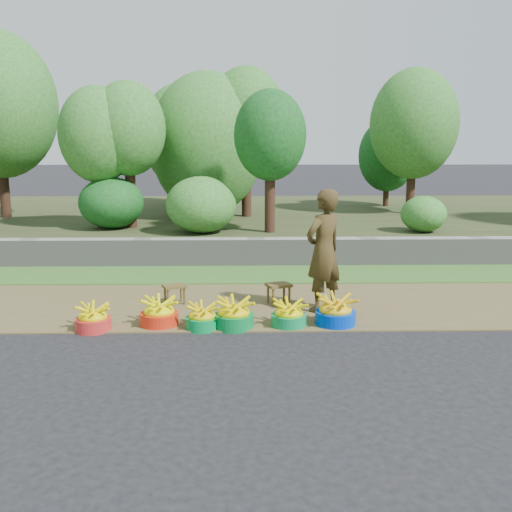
{
  "coord_description": "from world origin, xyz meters",
  "views": [
    {
      "loc": [
        -0.23,
        -6.98,
        2.39
      ],
      "look_at": [
        -0.05,
        1.3,
        0.75
      ],
      "focal_mm": 40.0,
      "sensor_mm": 36.0,
      "label": 1
    }
  ],
  "objects_px": {
    "stool_left": "(175,289)",
    "vendor_woman": "(324,251)",
    "stool_right": "(279,288)",
    "basin_c": "(202,318)",
    "basin_e": "(289,315)",
    "basin_b": "(159,314)",
    "basin_a": "(93,319)",
    "basin_f": "(335,312)",
    "basin_d": "(234,315)"
  },
  "relations": [
    {
      "from": "basin_b",
      "to": "basin_f",
      "type": "bearing_deg",
      "value": -0.6
    },
    {
      "from": "basin_d",
      "to": "stool_right",
      "type": "xyz_separation_m",
      "value": [
        0.65,
        1.07,
        0.09
      ]
    },
    {
      "from": "stool_left",
      "to": "vendor_woman",
      "type": "height_order",
      "value": "vendor_woman"
    },
    {
      "from": "basin_e",
      "to": "vendor_woman",
      "type": "distance_m",
      "value": 1.14
    },
    {
      "from": "basin_c",
      "to": "basin_e",
      "type": "bearing_deg",
      "value": 3.21
    },
    {
      "from": "basin_b",
      "to": "basin_f",
      "type": "height_order",
      "value": "basin_f"
    },
    {
      "from": "basin_f",
      "to": "vendor_woman",
      "type": "xyz_separation_m",
      "value": [
        -0.09,
        0.63,
        0.72
      ]
    },
    {
      "from": "basin_a",
      "to": "basin_f",
      "type": "bearing_deg",
      "value": 2.62
    },
    {
      "from": "basin_a",
      "to": "stool_left",
      "type": "bearing_deg",
      "value": 51.86
    },
    {
      "from": "basin_e",
      "to": "stool_left",
      "type": "relative_size",
      "value": 1.18
    },
    {
      "from": "basin_a",
      "to": "basin_e",
      "type": "xyz_separation_m",
      "value": [
        2.55,
        0.1,
        0.0
      ]
    },
    {
      "from": "basin_c",
      "to": "basin_f",
      "type": "xyz_separation_m",
      "value": [
        1.77,
        0.11,
        0.03
      ]
    },
    {
      "from": "basin_a",
      "to": "stool_right",
      "type": "distance_m",
      "value": 2.74
    },
    {
      "from": "basin_f",
      "to": "stool_right",
      "type": "relative_size",
      "value": 1.28
    },
    {
      "from": "basin_c",
      "to": "stool_right",
      "type": "distance_m",
      "value": 1.54
    },
    {
      "from": "basin_d",
      "to": "basin_f",
      "type": "bearing_deg",
      "value": 3.06
    },
    {
      "from": "basin_a",
      "to": "stool_right",
      "type": "bearing_deg",
      "value": 24.77
    },
    {
      "from": "basin_e",
      "to": "stool_left",
      "type": "distance_m",
      "value": 1.95
    },
    {
      "from": "basin_b",
      "to": "basin_d",
      "type": "height_order",
      "value": "basin_d"
    },
    {
      "from": "basin_d",
      "to": "stool_left",
      "type": "height_order",
      "value": "basin_d"
    },
    {
      "from": "basin_a",
      "to": "stool_right",
      "type": "height_order",
      "value": "basin_a"
    },
    {
      "from": "basin_c",
      "to": "basin_a",
      "type": "bearing_deg",
      "value": -178.45
    },
    {
      "from": "basin_d",
      "to": "basin_e",
      "type": "xyz_separation_m",
      "value": [
        0.72,
        0.03,
        -0.02
      ]
    },
    {
      "from": "basin_b",
      "to": "stool_right",
      "type": "distance_m",
      "value": 1.92
    },
    {
      "from": "stool_right",
      "to": "vendor_woman",
      "type": "height_order",
      "value": "vendor_woman"
    },
    {
      "from": "basin_c",
      "to": "basin_f",
      "type": "height_order",
      "value": "basin_f"
    },
    {
      "from": "basin_b",
      "to": "basin_c",
      "type": "distance_m",
      "value": 0.6
    },
    {
      "from": "basin_d",
      "to": "stool_right",
      "type": "bearing_deg",
      "value": 58.61
    },
    {
      "from": "basin_a",
      "to": "stool_right",
      "type": "xyz_separation_m",
      "value": [
        2.48,
        1.15,
        0.11
      ]
    },
    {
      "from": "basin_b",
      "to": "vendor_woman",
      "type": "relative_size",
      "value": 0.29
    },
    {
      "from": "basin_e",
      "to": "stool_left",
      "type": "xyz_separation_m",
      "value": [
        -1.63,
        1.07,
        0.09
      ]
    },
    {
      "from": "basin_b",
      "to": "stool_left",
      "type": "relative_size",
      "value": 1.28
    },
    {
      "from": "basin_c",
      "to": "vendor_woman",
      "type": "xyz_separation_m",
      "value": [
        1.68,
        0.74,
        0.75
      ]
    },
    {
      "from": "basin_a",
      "to": "basin_d",
      "type": "distance_m",
      "value": 1.83
    },
    {
      "from": "stool_right",
      "to": "basin_c",
      "type": "bearing_deg",
      "value": -134.01
    },
    {
      "from": "basin_f",
      "to": "stool_left",
      "type": "height_order",
      "value": "basin_f"
    },
    {
      "from": "stool_left",
      "to": "stool_right",
      "type": "height_order",
      "value": "stool_right"
    },
    {
      "from": "basin_a",
      "to": "basin_f",
      "type": "distance_m",
      "value": 3.18
    },
    {
      "from": "stool_left",
      "to": "basin_c",
      "type": "bearing_deg",
      "value": -66.46
    },
    {
      "from": "basin_c",
      "to": "basin_d",
      "type": "relative_size",
      "value": 0.85
    },
    {
      "from": "basin_a",
      "to": "basin_d",
      "type": "bearing_deg",
      "value": 2.3
    },
    {
      "from": "stool_left",
      "to": "basin_a",
      "type": "bearing_deg",
      "value": -128.14
    },
    {
      "from": "basin_c",
      "to": "basin_d",
      "type": "xyz_separation_m",
      "value": [
        0.42,
        0.04,
        0.03
      ]
    },
    {
      "from": "basin_d",
      "to": "stool_left",
      "type": "xyz_separation_m",
      "value": [
        -0.91,
        1.1,
        0.08
      ]
    },
    {
      "from": "basin_d",
      "to": "stool_right",
      "type": "relative_size",
      "value": 1.24
    },
    {
      "from": "stool_left",
      "to": "vendor_woman",
      "type": "xyz_separation_m",
      "value": [
        2.17,
        -0.39,
        0.65
      ]
    },
    {
      "from": "basin_f",
      "to": "vendor_woman",
      "type": "distance_m",
      "value": 0.96
    },
    {
      "from": "basin_d",
      "to": "basin_f",
      "type": "relative_size",
      "value": 0.97
    },
    {
      "from": "basin_a",
      "to": "basin_f",
      "type": "xyz_separation_m",
      "value": [
        3.18,
        0.15,
        0.03
      ]
    },
    {
      "from": "basin_d",
      "to": "basin_f",
      "type": "distance_m",
      "value": 1.35
    }
  ]
}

